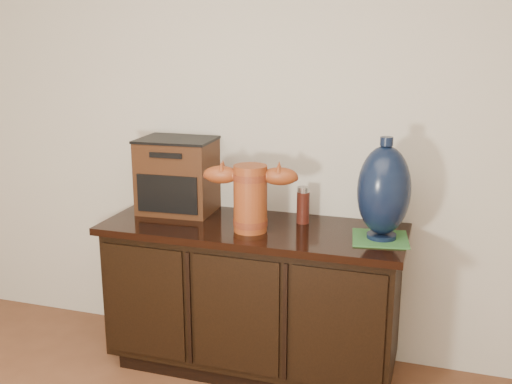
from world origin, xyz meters
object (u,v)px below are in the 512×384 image
(terracotta_vessel, at_px, (250,194))
(tv_radio, at_px, (178,175))
(sideboard, at_px, (253,296))
(spray_can, at_px, (303,205))
(lamp_base, at_px, (384,191))

(terracotta_vessel, height_order, tv_radio, tv_radio)
(sideboard, bearing_deg, tv_radio, 163.96)
(sideboard, relative_size, spray_can, 8.06)
(tv_radio, distance_m, lamp_base, 1.07)
(terracotta_vessel, relative_size, lamp_base, 0.97)
(sideboard, xyz_separation_m, tv_radio, (-0.45, 0.13, 0.56))
(sideboard, xyz_separation_m, lamp_base, (0.61, -0.01, 0.59))
(lamp_base, distance_m, spray_can, 0.44)
(sideboard, distance_m, terracotta_vessel, 0.55)
(sideboard, distance_m, spray_can, 0.52)
(tv_radio, distance_m, spray_can, 0.67)
(terracotta_vessel, distance_m, lamp_base, 0.60)
(spray_can, bearing_deg, sideboard, -151.00)
(terracotta_vessel, bearing_deg, sideboard, 89.09)
(terracotta_vessel, xyz_separation_m, spray_can, (0.21, 0.20, -0.09))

